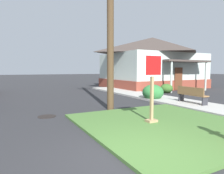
{
  "coord_description": "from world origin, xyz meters",
  "views": [
    {
      "loc": [
        -2.39,
        -3.19,
        1.85
      ],
      "look_at": [
        1.0,
        3.26,
        1.23
      ],
      "focal_mm": 32.09,
      "sensor_mm": 36.0,
      "label": 1
    }
  ],
  "objects_px": {
    "street_bench": "(191,94)",
    "utility_pole": "(110,11)",
    "manhole_cover": "(47,116)",
    "stop_sign": "(152,89)"
  },
  "relations": [
    {
      "from": "street_bench",
      "to": "utility_pole",
      "type": "xyz_separation_m",
      "value": [
        -4.25,
        0.96,
        3.88
      ]
    },
    {
      "from": "street_bench",
      "to": "manhole_cover",
      "type": "bearing_deg",
      "value": 172.8
    },
    {
      "from": "manhole_cover",
      "to": "street_bench",
      "type": "bearing_deg",
      "value": -7.2
    },
    {
      "from": "utility_pole",
      "to": "stop_sign",
      "type": "bearing_deg",
      "value": -88.02
    },
    {
      "from": "stop_sign",
      "to": "manhole_cover",
      "type": "height_order",
      "value": "stop_sign"
    },
    {
      "from": "stop_sign",
      "to": "street_bench",
      "type": "bearing_deg",
      "value": 24.83
    },
    {
      "from": "street_bench",
      "to": "utility_pole",
      "type": "relative_size",
      "value": 0.2
    },
    {
      "from": "street_bench",
      "to": "utility_pole",
      "type": "distance_m",
      "value": 5.83
    },
    {
      "from": "manhole_cover",
      "to": "street_bench",
      "type": "distance_m",
      "value": 7.2
    },
    {
      "from": "stop_sign",
      "to": "utility_pole",
      "type": "distance_m",
      "value": 4.36
    }
  ]
}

